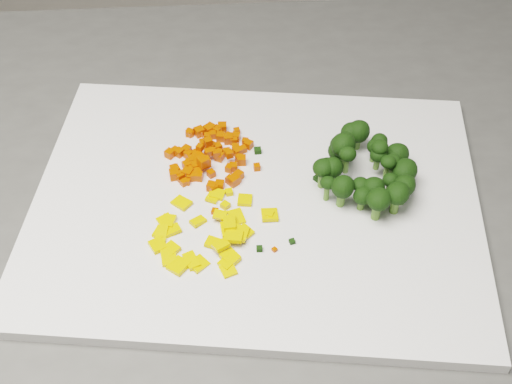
% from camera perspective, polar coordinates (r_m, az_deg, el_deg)
% --- Properties ---
extents(cutting_board, '(0.52, 0.43, 0.01)m').
position_cam_1_polar(cutting_board, '(0.75, 0.00, -0.86)').
color(cutting_board, silver).
rests_on(cutting_board, counter_block).
extents(carrot_pile, '(0.10, 0.10, 0.03)m').
position_cam_1_polar(carrot_pile, '(0.78, -3.48, 3.43)').
color(carrot_pile, '#BF3002').
rests_on(carrot_pile, cutting_board).
extents(pepper_pile, '(0.12, 0.12, 0.02)m').
position_cam_1_polar(pepper_pile, '(0.71, -3.25, -2.93)').
color(pepper_pile, '#EDB10C').
rests_on(pepper_pile, cutting_board).
extents(broccoli_pile, '(0.12, 0.12, 0.06)m').
position_cam_1_polar(broccoli_pile, '(0.76, 8.49, 2.53)').
color(broccoli_pile, black).
rests_on(broccoli_pile, cutting_board).
extents(carrot_cube_0, '(0.01, 0.01, 0.01)m').
position_cam_1_polar(carrot_cube_0, '(0.78, -2.14, 1.91)').
color(carrot_cube_0, '#BF3002').
rests_on(carrot_cube_0, carrot_pile).
extents(carrot_cube_1, '(0.01, 0.01, 0.01)m').
position_cam_1_polar(carrot_cube_1, '(0.79, -4.66, 2.78)').
color(carrot_cube_1, '#BF3002').
rests_on(carrot_cube_1, carrot_pile).
extents(carrot_cube_2, '(0.01, 0.01, 0.01)m').
position_cam_1_polar(carrot_cube_2, '(0.82, -4.45, 4.74)').
color(carrot_cube_2, '#BF3002').
rests_on(carrot_cube_2, carrot_pile).
extents(carrot_cube_3, '(0.01, 0.01, 0.01)m').
position_cam_1_polar(carrot_cube_3, '(0.82, -5.29, 4.66)').
color(carrot_cube_3, '#BF3002').
rests_on(carrot_cube_3, carrot_pile).
extents(carrot_cube_4, '(0.01, 0.01, 0.01)m').
position_cam_1_polar(carrot_cube_4, '(0.79, -3.53, 3.27)').
color(carrot_cube_4, '#BF3002').
rests_on(carrot_cube_4, carrot_pile).
extents(carrot_cube_5, '(0.01, 0.01, 0.01)m').
position_cam_1_polar(carrot_cube_5, '(0.79, -3.85, 3.17)').
color(carrot_cube_5, '#BF3002').
rests_on(carrot_cube_5, carrot_pile).
extents(carrot_cube_6, '(0.01, 0.01, 0.01)m').
position_cam_1_polar(carrot_cube_6, '(0.80, -2.97, 3.17)').
color(carrot_cube_6, '#BF3002').
rests_on(carrot_cube_6, carrot_pile).
extents(carrot_cube_7, '(0.01, 0.01, 0.01)m').
position_cam_1_polar(carrot_cube_7, '(0.79, -4.52, 3.57)').
color(carrot_cube_7, '#BF3002').
rests_on(carrot_cube_7, carrot_pile).
extents(carrot_cube_8, '(0.01, 0.01, 0.01)m').
position_cam_1_polar(carrot_cube_8, '(0.77, -6.55, 1.40)').
color(carrot_cube_8, '#BF3002').
rests_on(carrot_cube_8, carrot_pile).
extents(carrot_cube_9, '(0.01, 0.01, 0.01)m').
position_cam_1_polar(carrot_cube_9, '(0.82, -5.34, 4.72)').
color(carrot_cube_9, '#BF3002').
rests_on(carrot_cube_9, carrot_pile).
extents(carrot_cube_10, '(0.01, 0.01, 0.01)m').
position_cam_1_polar(carrot_cube_10, '(0.77, -1.39, 1.35)').
color(carrot_cube_10, '#BF3002').
rests_on(carrot_cube_10, carrot_pile).
extents(carrot_cube_11, '(0.01, 0.01, 0.01)m').
position_cam_1_polar(carrot_cube_11, '(0.77, -4.26, 2.42)').
color(carrot_cube_11, '#BF3002').
rests_on(carrot_cube_11, carrot_pile).
extents(carrot_cube_12, '(0.01, 0.01, 0.01)m').
position_cam_1_polar(carrot_cube_12, '(0.82, -1.55, 4.89)').
color(carrot_cube_12, '#BF3002').
rests_on(carrot_cube_12, carrot_pile).
extents(carrot_cube_13, '(0.01, 0.01, 0.01)m').
position_cam_1_polar(carrot_cube_13, '(0.81, -4.23, 3.89)').
color(carrot_cube_13, '#BF3002').
rests_on(carrot_cube_13, carrot_pile).
extents(carrot_cube_14, '(0.01, 0.01, 0.01)m').
position_cam_1_polar(carrot_cube_14, '(0.80, -6.17, 3.16)').
color(carrot_cube_14, '#BF3002').
rests_on(carrot_cube_14, carrot_pile).
extents(carrot_cube_15, '(0.01, 0.01, 0.01)m').
position_cam_1_polar(carrot_cube_15, '(0.80, -6.51, 3.21)').
color(carrot_cube_15, '#BF3002').
rests_on(carrot_cube_15, carrot_pile).
extents(carrot_cube_16, '(0.01, 0.01, 0.01)m').
position_cam_1_polar(carrot_cube_16, '(0.76, -5.80, 0.75)').
color(carrot_cube_16, '#BF3002').
rests_on(carrot_cube_16, carrot_pile).
extents(carrot_cube_17, '(0.01, 0.01, 0.01)m').
position_cam_1_polar(carrot_cube_17, '(0.82, -2.21, 4.52)').
color(carrot_cube_17, '#BF3002').
rests_on(carrot_cube_17, carrot_pile).
extents(carrot_cube_18, '(0.01, 0.01, 0.01)m').
position_cam_1_polar(carrot_cube_18, '(0.77, -4.69, 1.58)').
color(carrot_cube_18, '#BF3002').
rests_on(carrot_cube_18, carrot_pile).
extents(carrot_cube_19, '(0.01, 0.01, 0.01)m').
position_cam_1_polar(carrot_cube_19, '(0.77, -4.62, 1.25)').
color(carrot_cube_19, '#BF3002').
rests_on(carrot_cube_19, carrot_pile).
extents(carrot_cube_20, '(0.01, 0.01, 0.01)m').
position_cam_1_polar(carrot_cube_20, '(0.76, -2.92, 0.56)').
color(carrot_cube_20, '#BF3002').
rests_on(carrot_cube_20, carrot_pile).
extents(carrot_cube_21, '(0.01, 0.01, 0.01)m').
position_cam_1_polar(carrot_cube_21, '(0.78, -4.81, 2.07)').
color(carrot_cube_21, '#BF3002').
rests_on(carrot_cube_21, carrot_pile).
extents(carrot_cube_22, '(0.01, 0.01, 0.01)m').
position_cam_1_polar(carrot_cube_22, '(0.78, -6.50, 1.75)').
color(carrot_cube_22, '#BF3002').
rests_on(carrot_cube_22, carrot_pile).
extents(carrot_cube_23, '(0.01, 0.01, 0.01)m').
position_cam_1_polar(carrot_cube_23, '(0.80, -6.92, 3.06)').
color(carrot_cube_23, '#BF3002').
rests_on(carrot_cube_23, carrot_pile).
extents(carrot_cube_24, '(0.01, 0.01, 0.01)m').
position_cam_1_polar(carrot_cube_24, '(0.82, -3.80, 5.02)').
color(carrot_cube_24, '#BF3002').
rests_on(carrot_cube_24, carrot_pile).
extents(carrot_cube_25, '(0.01, 0.01, 0.01)m').
position_cam_1_polar(carrot_cube_25, '(0.78, -5.12, 1.93)').
color(carrot_cube_25, '#BF3002').
rests_on(carrot_cube_25, carrot_pile).
extents(carrot_cube_26, '(0.01, 0.01, 0.01)m').
position_cam_1_polar(carrot_cube_26, '(0.77, -6.09, 1.27)').
color(carrot_cube_26, '#BF3002').
rests_on(carrot_cube_26, carrot_pile).
extents(carrot_cube_27, '(0.01, 0.01, 0.01)m').
position_cam_1_polar(carrot_cube_27, '(0.81, -2.85, 4.43)').
color(carrot_cube_27, '#BF3002').
rests_on(carrot_cube_27, carrot_pile).
extents(carrot_cube_28, '(0.01, 0.01, 0.01)m').
position_cam_1_polar(carrot_cube_28, '(0.77, -5.52, 0.83)').
color(carrot_cube_28, '#BF3002').
rests_on(carrot_cube_28, carrot_pile).
extents(carrot_cube_29, '(0.01, 0.01, 0.01)m').
position_cam_1_polar(carrot_cube_29, '(0.80, -6.48, 3.32)').
color(carrot_cube_29, '#BF3002').
rests_on(carrot_cube_29, carrot_pile).
extents(carrot_cube_30, '(0.01, 0.01, 0.01)m').
position_cam_1_polar(carrot_cube_30, '(0.82, -3.67, 5.09)').
color(carrot_cube_30, '#BF3002').
rests_on(carrot_cube_30, carrot_pile).
extents(carrot_cube_31, '(0.01, 0.01, 0.01)m').
position_cam_1_polar(carrot_cube_31, '(0.79, -1.48, 3.24)').
color(carrot_cube_31, '#BF3002').
rests_on(carrot_cube_31, carrot_pile).
extents(carrot_cube_32, '(0.01, 0.01, 0.01)m').
position_cam_1_polar(carrot_cube_32, '(0.82, -4.56, 4.83)').
color(carrot_cube_32, '#BF3002').
rests_on(carrot_cube_32, carrot_pile).
extents(carrot_cube_33, '(0.01, 0.01, 0.01)m').
position_cam_1_polar(carrot_cube_33, '(0.82, -2.98, 4.84)').
color(carrot_cube_33, '#BF3002').
rests_on(carrot_cube_33, carrot_pile).
extents(carrot_cube_34, '(0.01, 0.01, 0.01)m').
position_cam_1_polar(carrot_cube_34, '(0.81, -1.61, 4.43)').
color(carrot_cube_34, '#BF3002').
rests_on(carrot_cube_34, carrot_pile).
extents(carrot_cube_35, '(0.01, 0.01, 0.01)m').
position_cam_1_polar(carrot_cube_35, '(0.82, -3.12, 4.94)').
color(carrot_cube_35, '#BF3002').
rests_on(carrot_cube_35, carrot_pile).
extents(carrot_cube_36, '(0.01, 0.01, 0.01)m').
position_cam_1_polar(carrot_cube_36, '(0.78, -1.82, 2.02)').
color(carrot_cube_36, '#BF3002').
rests_on(carrot_cube_36, carrot_pile).
extents(carrot_cube_37, '(0.01, 0.01, 0.01)m').
position_cam_1_polar(carrot_cube_37, '(0.79, -4.78, 2.96)').
color(carrot_cube_37, '#BF3002').
rests_on(carrot_cube_37, carrot_pile).
extents(carrot_cube_38, '(0.01, 0.01, 0.01)m').
position_cam_1_polar(carrot_cube_38, '(0.81, -2.23, 4.28)').
color(carrot_cube_38, '#BF3002').
rests_on(carrot_cube_38, carrot_pile).
extents(carrot_cube_39, '(0.01, 0.01, 0.01)m').
position_cam_1_polar(carrot_cube_39, '(0.82, -3.51, 4.60)').
color(carrot_cube_39, '#BF3002').
rests_on(carrot_cube_39, carrot_pile).
extents(carrot_cube_40, '(0.01, 0.01, 0.01)m').
position_cam_1_polar(carrot_cube_40, '(0.80, -0.60, 3.81)').
color(carrot_cube_40, '#BF3002').
rests_on(carrot_cube_40, carrot_pile).
extents(carrot_cube_41, '(0.01, 0.01, 0.01)m').
position_cam_1_polar(carrot_cube_41, '(0.81, -0.87, 4.08)').
color(carrot_cube_41, '#BF3002').
rests_on(carrot_cube_41, carrot_pile).
extents(carrot_cube_42, '(0.01, 0.01, 0.01)m').
position_cam_1_polar(carrot_cube_42, '(0.78, -5.41, 2.25)').
color(carrot_cube_42, '#BF3002').
rests_on(carrot_cube_42, carrot_pile).
extents(carrot_cube_43, '(0.01, 0.01, 0.01)m').
position_cam_1_polar(carrot_cube_43, '(0.76, -2.10, 0.99)').
color(carrot_cube_43, '#BF3002').
rests_on(carrot_cube_43, carrot_pile).
extents(carrot_cube_44, '(0.01, 0.01, 0.01)m').
position_cam_1_polar(carrot_cube_44, '(0.80, -3.05, 3.61)').
color(carrot_cube_44, '#BF3002').
rests_on(carrot_cube_44, carrot_pile).
extents(carrot_cube_45, '(0.01, 0.01, 0.01)m').
position_cam_1_polar(carrot_cube_45, '(0.80, -1.60, 3.30)').
color(carrot_cube_45, '#BF3002').
rests_on(carrot_cube_45, carrot_pile).
extents(carrot_cube_46, '(0.01, 0.01, 0.01)m').
position_cam_1_polar(carrot_cube_46, '(0.78, -6.59, 1.88)').
color(carrot_cube_46, '#BF3002').
rests_on(carrot_cube_46, carrot_pile).
extents(carrot_cube_47, '(0.01, 0.01, 0.01)m').
position_cam_1_polar(carrot_cube_47, '(0.79, -1.40, 2.75)').
color(carrot_cube_47, '#BF3002').
rests_on(carrot_cube_47, carrot_pile).
extents(carrot_cube_48, '(0.01, 0.01, 0.01)m').
position_cam_1_polar(carrot_cube_48, '(0.82, -3.89, 4.43)').
color(carrot_cube_48, '#BF3002').
rests_on(carrot_cube_48, carrot_pile).
extents(carrot_cube_49, '(0.01, 0.01, 0.01)m').
position_cam_1_polar(carrot_cube_49, '(0.80, -3.84, 3.26)').
color(carrot_cube_49, '#BF3002').
rests_on(carrot_cube_49, carrot_pile).
extents(carrot_cube_50, '(0.01, 0.01, 0.01)m').
position_cam_1_polar(carrot_cube_50, '(0.81, -1.80, 4.14)').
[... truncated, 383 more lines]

